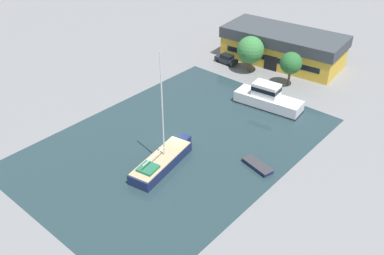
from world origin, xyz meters
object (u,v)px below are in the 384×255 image
at_px(quay_tree_by_water, 250,50).
at_px(motor_cruiser, 268,99).
at_px(quay_tree_near_building, 291,63).
at_px(sailboat_moored, 162,161).
at_px(warehouse_building, 283,46).
at_px(parked_car, 226,59).
at_px(small_dinghy, 258,166).

bearing_deg(quay_tree_by_water, motor_cruiser, -42.70).
xyz_separation_m(quay_tree_near_building, motor_cruiser, (1.13, -8.01, -2.61)).
bearing_deg(quay_tree_near_building, motor_cruiser, -81.96).
xyz_separation_m(quay_tree_near_building, sailboat_moored, (-0.53, -28.45, -3.16)).
distance_m(warehouse_building, parked_car, 10.20).
height_order(parked_car, sailboat_moored, sailboat_moored).
bearing_deg(warehouse_building, parked_car, -140.09).
bearing_deg(parked_car, quay_tree_near_building, -88.82).
distance_m(parked_car, small_dinghy, 30.20).
bearing_deg(warehouse_building, quay_tree_by_water, -111.01).
height_order(warehouse_building, small_dinghy, warehouse_building).
distance_m(parked_car, motor_cruiser, 16.31).
distance_m(quay_tree_near_building, motor_cruiser, 8.50).
relative_size(sailboat_moored, motor_cruiser, 1.41).
bearing_deg(motor_cruiser, quay_tree_by_water, 40.71).
relative_size(warehouse_building, sailboat_moored, 1.50).
relative_size(quay_tree_by_water, small_dinghy, 1.44).
xyz_separation_m(warehouse_building, motor_cruiser, (6.97, -15.58, -1.55)).
xyz_separation_m(motor_cruiser, small_dinghy, (7.13, -13.19, -1.05)).
bearing_deg(motor_cruiser, warehouse_building, 17.50).
xyz_separation_m(quay_tree_near_building, quay_tree_by_water, (-7.83, 0.26, 0.03)).
xyz_separation_m(parked_car, small_dinghy, (21.09, -21.62, -0.56)).
height_order(warehouse_building, quay_tree_by_water, quay_tree_by_water).
distance_m(parked_car, sailboat_moored, 31.38).
bearing_deg(quay_tree_near_building, sailboat_moored, -91.06).
distance_m(motor_cruiser, small_dinghy, 15.03).
height_order(quay_tree_by_water, small_dinghy, quay_tree_by_water).
height_order(quay_tree_by_water, motor_cruiser, quay_tree_by_water).
xyz_separation_m(quay_tree_by_water, motor_cruiser, (8.96, -8.27, -2.64)).
height_order(quay_tree_near_building, quay_tree_by_water, quay_tree_by_water).
distance_m(warehouse_building, sailboat_moored, 36.47).
bearing_deg(small_dinghy, sailboat_moored, 143.09).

